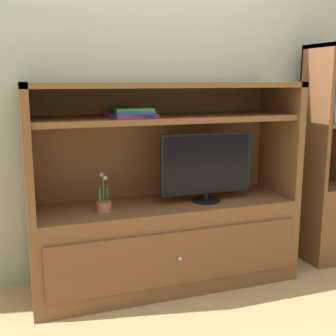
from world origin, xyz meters
name	(u,v)px	position (x,y,z in m)	size (l,w,h in m)	color
ground_plane	(187,310)	(0.00, 0.00, 0.00)	(8.00, 8.00, 0.00)	tan
painted_rear_wall	(150,80)	(0.00, 0.75, 1.40)	(6.00, 0.10, 2.80)	#ADB29E
media_console	(165,221)	(0.00, 0.41, 0.45)	(1.80, 0.55, 1.39)	brown
tv_monitor	(207,166)	(0.27, 0.34, 0.83)	(0.65, 0.19, 0.47)	black
potted_plant	(104,204)	(-0.43, 0.34, 0.63)	(0.09, 0.11, 0.25)	#B26642
magazine_stack	(131,112)	(-0.23, 0.40, 1.20)	(0.29, 0.33, 0.06)	purple
bookshelf_tall	(327,188)	(1.33, 0.41, 0.58)	(0.36, 0.38, 1.65)	brown
upright_book_row	(326,107)	(1.27, 0.40, 1.20)	(0.11, 0.16, 0.27)	silver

